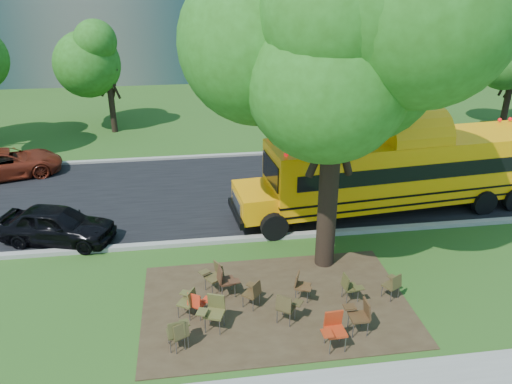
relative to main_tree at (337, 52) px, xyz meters
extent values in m
plane|color=#275019|center=(-2.80, -1.29, -6.23)|extent=(160.00, 160.00, 0.00)
cube|color=#382819|center=(-1.80, -1.79, -6.21)|extent=(7.00, 4.50, 0.03)
cube|color=black|center=(-2.80, 5.71, -6.21)|extent=(80.00, 8.00, 0.04)
cube|color=gray|center=(-2.80, 1.71, -6.16)|extent=(80.00, 0.25, 0.14)
cube|color=gray|center=(-2.80, 9.81, -6.16)|extent=(80.00, 0.25, 0.14)
cylinder|color=black|center=(-7.80, 14.71, -4.48)|extent=(0.32, 0.32, 3.50)
sphere|color=#265E15|center=(-7.80, 14.71, -2.01)|extent=(4.80, 4.80, 4.80)
cylinder|color=black|center=(5.20, 12.71, -4.13)|extent=(0.38, 0.38, 4.20)
sphere|color=#265E15|center=(5.20, 12.71, -1.19)|extent=(5.60, 5.60, 5.60)
cylinder|color=black|center=(13.20, 11.71, -4.43)|extent=(0.34, 0.34, 3.60)
cylinder|color=black|center=(0.00, 0.00, -3.65)|extent=(0.56, 0.56, 5.17)
sphere|color=#265E15|center=(0.00, 0.00, 0.02)|extent=(7.20, 7.20, 7.20)
cube|color=#FB9E07|center=(3.85, 3.31, -4.61)|extent=(10.23, 3.24, 2.24)
cube|color=black|center=(4.12, 3.34, -4.36)|extent=(9.69, 3.22, 0.55)
cube|color=#FB9E07|center=(-1.73, 2.78, -5.32)|extent=(1.38, 2.12, 0.87)
cube|color=black|center=(3.85, 3.31, -5.18)|extent=(10.25, 3.27, 0.07)
cube|color=black|center=(3.85, 3.31, -5.52)|extent=(10.25, 3.27, 0.07)
cylinder|color=black|center=(-1.23, 1.68, -5.77)|extent=(0.94, 0.36, 0.91)
cylinder|color=black|center=(-1.45, 3.95, -5.77)|extent=(0.94, 0.36, 0.91)
cylinder|color=black|center=(6.60, 2.43, -5.77)|extent=(0.94, 0.36, 0.91)
cylinder|color=black|center=(6.38, 4.71, -5.77)|extent=(0.94, 0.36, 0.91)
cylinder|color=black|center=(7.65, 4.83, -5.77)|extent=(0.94, 0.36, 0.91)
cube|color=#413C1C|center=(-4.40, -3.10, -5.79)|extent=(0.47, 0.46, 0.05)
cube|color=#413C1C|center=(-4.37, -3.27, -5.58)|extent=(0.40, 0.16, 0.39)
cube|color=#413C1C|center=(-4.20, -2.92, -5.67)|extent=(0.26, 0.31, 0.03)
cylinder|color=slate|center=(-4.59, -2.96, -6.01)|extent=(0.02, 0.02, 0.44)
cylinder|color=slate|center=(-4.21, -3.23, -6.01)|extent=(0.02, 0.02, 0.44)
cube|color=red|center=(-3.87, -2.01, -5.83)|extent=(0.51, 0.50, 0.04)
cube|color=red|center=(-3.95, -2.15, -5.63)|extent=(0.35, 0.26, 0.36)
cube|color=red|center=(-3.62, -2.01, -5.72)|extent=(0.30, 0.32, 0.03)
cylinder|color=slate|center=(-3.92, -1.80, -6.03)|extent=(0.02, 0.02, 0.40)
cylinder|color=slate|center=(-3.82, -2.22, -6.03)|extent=(0.02, 0.02, 0.40)
cube|color=#4A3F20|center=(-4.34, -3.13, -5.82)|extent=(0.51, 0.50, 0.05)
cube|color=#4A3F20|center=(-4.27, -3.27, -5.62)|extent=(0.37, 0.25, 0.37)
cube|color=#4A3F20|center=(-4.20, -2.91, -5.71)|extent=(0.30, 0.32, 0.03)
cylinder|color=slate|center=(-4.55, -3.06, -6.02)|extent=(0.02, 0.02, 0.41)
cylinder|color=slate|center=(-4.13, -3.19, -6.02)|extent=(0.02, 0.02, 0.41)
cube|color=brown|center=(-3.47, -2.59, -5.75)|extent=(0.57, 0.56, 0.05)
cube|color=brown|center=(-3.40, -2.41, -5.51)|extent=(0.44, 0.25, 0.43)
cube|color=brown|center=(-3.77, -2.64, -5.62)|extent=(0.33, 0.37, 0.03)
cylinder|color=slate|center=(-3.37, -2.82, -5.99)|extent=(0.03, 0.03, 0.48)
cylinder|color=slate|center=(-3.58, -2.35, -5.99)|extent=(0.03, 0.03, 0.48)
cube|color=#41361C|center=(-1.68, -2.54, -5.78)|extent=(0.58, 0.57, 0.05)
cube|color=#41361C|center=(-1.78, -2.69, -5.56)|extent=(0.39, 0.31, 0.40)
cube|color=#41361C|center=(-1.40, -2.56, -5.66)|extent=(0.34, 0.36, 0.03)
cylinder|color=slate|center=(-1.72, -2.30, -6.00)|extent=(0.02, 0.02, 0.45)
cylinder|color=slate|center=(-1.63, -2.78, -6.00)|extent=(0.02, 0.02, 0.45)
cube|color=#A72E11|center=(-0.74, -3.66, -5.74)|extent=(0.48, 0.46, 0.05)
cube|color=#A72E11|center=(-0.75, -3.46, -5.50)|extent=(0.44, 0.13, 0.44)
cube|color=#A72E11|center=(-0.99, -3.82, -5.61)|extent=(0.26, 0.32, 0.03)
cylinder|color=slate|center=(-0.55, -3.83, -5.98)|extent=(0.03, 0.03, 0.49)
cylinder|color=slate|center=(-0.94, -3.48, -5.98)|extent=(0.03, 0.03, 0.49)
cube|color=#452D18|center=(-0.03, -3.20, -5.75)|extent=(0.43, 0.45, 0.05)
cube|color=#452D18|center=(0.16, -3.20, -5.51)|extent=(0.10, 0.43, 0.43)
cube|color=#452D18|center=(-0.18, -2.94, -5.62)|extent=(0.30, 0.24, 0.03)
cylinder|color=slate|center=(-0.21, -3.38, -5.99)|extent=(0.03, 0.03, 0.48)
cylinder|color=slate|center=(0.15, -3.02, -5.99)|extent=(0.03, 0.03, 0.48)
cube|color=#433F1D|center=(0.19, -1.90, -5.81)|extent=(0.41, 0.42, 0.05)
cube|color=#433F1D|center=(0.03, -1.92, -5.61)|extent=(0.12, 0.38, 0.37)
cube|color=#433F1D|center=(0.34, -2.11, -5.70)|extent=(0.28, 0.23, 0.03)
cylinder|color=slate|center=(0.33, -1.73, -6.02)|extent=(0.02, 0.02, 0.42)
cylinder|color=slate|center=(0.05, -2.07, -6.02)|extent=(0.02, 0.02, 0.42)
cube|color=#504D22|center=(-4.14, -1.96, -5.80)|extent=(0.52, 0.53, 0.05)
cube|color=#504D22|center=(-3.99, -2.04, -5.60)|extent=(0.26, 0.38, 0.38)
cube|color=#504D22|center=(-4.15, -1.70, -5.69)|extent=(0.33, 0.31, 0.03)
cylinder|color=slate|center=(-4.36, -2.03, -6.02)|extent=(0.02, 0.02, 0.43)
cylinder|color=slate|center=(-3.92, -1.90, -6.02)|extent=(0.02, 0.02, 0.43)
cube|color=#493F1F|center=(-3.38, -0.98, -5.78)|extent=(0.56, 0.56, 0.05)
cube|color=#493F1F|center=(-3.23, -0.89, -5.56)|extent=(0.28, 0.39, 0.40)
cube|color=#493F1F|center=(-3.63, -0.84, -5.66)|extent=(0.35, 0.33, 0.03)
cylinder|color=slate|center=(-3.45, -1.21, -6.00)|extent=(0.02, 0.02, 0.45)
cylinder|color=slate|center=(-3.32, -0.75, -6.00)|extent=(0.02, 0.02, 0.45)
cube|color=#462819|center=(-3.04, -1.21, -5.76)|extent=(0.48, 0.49, 0.05)
cube|color=#462819|center=(-3.23, -1.24, -5.53)|extent=(0.16, 0.43, 0.42)
cube|color=#462819|center=(-2.86, -1.44, -5.63)|extent=(0.32, 0.27, 0.03)
cylinder|color=slate|center=(-2.89, -1.01, -5.99)|extent=(0.03, 0.03, 0.47)
cylinder|color=slate|center=(-3.20, -1.41, -5.99)|extent=(0.03, 0.03, 0.47)
cube|color=#49331A|center=(-2.46, -1.81, -5.82)|extent=(0.53, 0.53, 0.05)
cube|color=#49331A|center=(-2.34, -1.92, -5.61)|extent=(0.31, 0.34, 0.37)
cube|color=#49331A|center=(-2.42, -1.56, -5.70)|extent=(0.33, 0.32, 0.03)
cylinder|color=slate|center=(-2.68, -1.83, -6.02)|extent=(0.02, 0.02, 0.41)
cylinder|color=slate|center=(-2.24, -1.79, -6.02)|extent=(0.02, 0.02, 0.41)
cube|color=#51351D|center=(-1.05, -1.69, -5.81)|extent=(0.50, 0.51, 0.05)
cube|color=#51351D|center=(-1.21, -1.62, -5.60)|extent=(0.23, 0.38, 0.38)
cube|color=#51351D|center=(-1.03, -1.95, -5.70)|extent=(0.32, 0.30, 0.03)
cylinder|color=slate|center=(-0.84, -1.61, -6.02)|extent=(0.02, 0.02, 0.42)
cylinder|color=slate|center=(-1.27, -1.77, -6.02)|extent=(0.02, 0.02, 0.42)
cube|color=#443A1D|center=(1.29, -1.96, -5.82)|extent=(0.51, 0.50, 0.05)
cube|color=#443A1D|center=(1.37, -2.11, -5.62)|extent=(0.36, 0.25, 0.37)
cube|color=#443A1D|center=(1.43, -1.75, -5.71)|extent=(0.30, 0.32, 0.03)
cylinder|color=slate|center=(1.08, -1.90, -6.03)|extent=(0.02, 0.02, 0.41)
cylinder|color=slate|center=(1.50, -2.03, -6.03)|extent=(0.02, 0.02, 0.41)
imported|color=black|center=(-8.20, 2.51, -5.60)|extent=(3.94, 2.46, 1.25)
imported|color=#611E10|center=(-11.53, 8.66, -5.62)|extent=(4.78, 3.19, 1.22)
camera|label=1|loc=(-3.87, -12.49, 1.91)|focal=35.00mm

